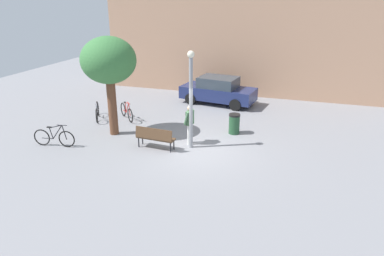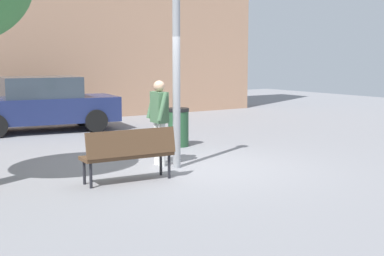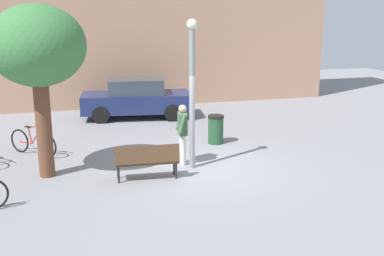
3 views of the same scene
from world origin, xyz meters
name	(u,v)px [view 3 (image 3 of 3)]	position (x,y,z in m)	size (l,w,h in m)	color
ground_plane	(203,169)	(0.00, 0.00, 0.00)	(36.00, 36.00, 0.00)	gray
lamppost	(192,85)	(-0.25, 0.18, 2.26)	(0.28, 0.28, 3.94)	gray
person_by_lamppost	(182,130)	(-0.42, 0.54, 0.97)	(0.32, 0.61, 1.67)	white
park_bench	(147,159)	(-1.59, -0.42, 0.55)	(1.63, 0.58, 0.92)	#513823
plaza_tree	(38,48)	(-4.01, 0.57, 3.25)	(2.34, 2.34, 4.31)	brown
bicycle_red	(33,142)	(-4.41, 2.55, 0.38)	(1.34, 1.29, 0.97)	black
parked_car_navy	(136,98)	(-0.70, 6.61, 0.77)	(4.40, 2.30, 1.55)	navy
trash_bin	(216,129)	(1.12, 2.26, 0.46)	(0.51, 0.51, 0.91)	#234C2D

